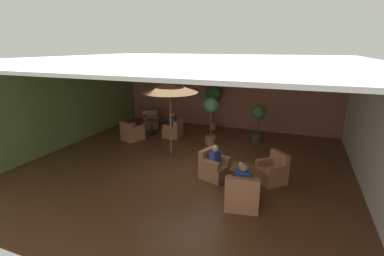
# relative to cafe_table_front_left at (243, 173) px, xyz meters

# --- Properties ---
(ground_plane) EXTENTS (10.55, 10.09, 0.02)m
(ground_plane) POSITION_rel_cafe_table_front_left_xyz_m (-2.06, 0.85, -0.47)
(ground_plane) COLOR brown
(wall_back_brick) EXTENTS (10.55, 0.08, 3.44)m
(wall_back_brick) POSITION_rel_cafe_table_front_left_xyz_m (-2.06, 5.85, 1.26)
(wall_back_brick) COLOR #A2624C
(wall_back_brick) RESTS_ON ground_plane
(wall_left_accent) EXTENTS (0.08, 10.09, 3.44)m
(wall_left_accent) POSITION_rel_cafe_table_front_left_xyz_m (-7.30, 0.85, 1.26)
(wall_left_accent) COLOR olive
(wall_left_accent) RESTS_ON ground_plane
(wall_right_plain) EXTENTS (0.08, 10.09, 3.44)m
(wall_right_plain) POSITION_rel_cafe_table_front_left_xyz_m (3.17, 0.85, 1.26)
(wall_right_plain) COLOR silver
(wall_right_plain) RESTS_ON ground_plane
(ceiling_slab) EXTENTS (10.55, 10.09, 0.06)m
(ceiling_slab) POSITION_rel_cafe_table_front_left_xyz_m (-2.06, 0.85, 3.01)
(ceiling_slab) COLOR silver
(ceiling_slab) RESTS_ON wall_back_brick
(cafe_table_front_left) EXTENTS (0.66, 0.66, 0.64)m
(cafe_table_front_left) POSITION_rel_cafe_table_front_left_xyz_m (0.00, 0.00, 0.00)
(cafe_table_front_left) COLOR black
(cafe_table_front_left) RESTS_ON ground_plane
(armchair_front_left_north) EXTENTS (1.00, 1.00, 0.90)m
(armchair_front_left_north) POSITION_rel_cafe_table_front_left_xyz_m (0.73, 0.67, -0.13)
(armchair_front_left_north) COLOR #AB6746
(armchair_front_left_north) RESTS_ON ground_plane
(armchair_front_left_east) EXTENTS (0.93, 0.91, 0.87)m
(armchair_front_left_east) POSITION_rel_cafe_table_front_left_xyz_m (-0.95, 0.31, -0.13)
(armchair_front_left_east) COLOR #B37551
(armchair_front_left_east) RESTS_ON ground_plane
(armchair_front_left_south) EXTENTS (0.93, 0.92, 0.91)m
(armchair_front_left_south) POSITION_rel_cafe_table_front_left_xyz_m (0.17, -0.98, -0.13)
(armchair_front_left_south) COLOR #B56E49
(armchair_front_left_south) RESTS_ON ground_plane
(cafe_table_front_right) EXTENTS (0.64, 0.64, 0.64)m
(cafe_table_front_right) POSITION_rel_cafe_table_front_left_xyz_m (-4.84, 3.47, 0.00)
(cafe_table_front_right) COLOR black
(cafe_table_front_right) RESTS_ON ground_plane
(armchair_front_right_north) EXTENTS (0.73, 0.74, 0.80)m
(armchair_front_right_north) POSITION_rel_cafe_table_front_left_xyz_m (-3.75, 3.46, -0.16)
(armchair_front_right_north) COLOR #AB6E4C
(armchair_front_right_north) RESTS_ON ground_plane
(armchair_front_right_east) EXTENTS (1.01, 1.03, 0.81)m
(armchair_front_right_east) POSITION_rel_cafe_table_front_left_xyz_m (-5.45, 4.38, -0.15)
(armchair_front_right_east) COLOR #A4774C
(armchair_front_right_east) RESTS_ON ground_plane
(armchair_front_right_south) EXTENTS (0.95, 0.99, 0.83)m
(armchair_front_right_south) POSITION_rel_cafe_table_front_left_xyz_m (-5.26, 2.45, -0.14)
(armchair_front_right_south) COLOR #B37451
(armchair_front_right_south) RESTS_ON ground_plane
(patio_umbrella_tall_red) EXTENTS (1.96, 1.96, 2.66)m
(patio_umbrella_tall_red) POSITION_rel_cafe_table_front_left_xyz_m (-2.93, 1.47, 2.01)
(patio_umbrella_tall_red) COLOR #2D2D2D
(patio_umbrella_tall_red) RESTS_ON ground_plane
(potted_tree_left_corner) EXTENTS (0.60, 0.60, 1.59)m
(potted_tree_left_corner) POSITION_rel_cafe_table_front_left_xyz_m (-0.22, 4.10, 0.53)
(potted_tree_left_corner) COLOR #3C3829
(potted_tree_left_corner) RESTS_ON ground_plane
(potted_tree_mid_left) EXTENTS (0.77, 0.77, 2.11)m
(potted_tree_mid_left) POSITION_rel_cafe_table_front_left_xyz_m (-2.51, 5.27, 1.14)
(potted_tree_mid_left) COLOR #AC694A
(potted_tree_mid_left) RESTS_ON ground_plane
(potted_tree_mid_right) EXTENTS (0.61, 0.61, 1.92)m
(potted_tree_mid_right) POSITION_rel_cafe_table_front_left_xyz_m (-1.97, 3.18, 0.81)
(potted_tree_mid_right) COLOR #A5634E
(potted_tree_mid_right) RESTS_ON ground_plane
(patron_blue_shirt) EXTENTS (0.30, 0.40, 0.63)m
(patron_blue_shirt) POSITION_rel_cafe_table_front_left_xyz_m (-0.91, 0.30, 0.25)
(patron_blue_shirt) COLOR #3341A4
(patron_blue_shirt) RESTS_ON ground_plane
(patron_by_window) EXTENTS (0.39, 0.28, 0.70)m
(patron_by_window) POSITION_rel_cafe_table_front_left_xyz_m (0.17, -0.94, 0.31)
(patron_by_window) COLOR #2B409A
(patron_by_window) RESTS_ON ground_plane
(patron_with_friend) EXTENTS (0.26, 0.36, 0.69)m
(patron_with_friend) POSITION_rel_cafe_table_front_left_xyz_m (-3.79, 3.46, 0.25)
(patron_with_friend) COLOR #30423E
(patron_with_friend) RESTS_ON ground_plane
(iced_drink_cup) EXTENTS (0.08, 0.08, 0.11)m
(iced_drink_cup) POSITION_rel_cafe_table_front_left_xyz_m (-0.08, 0.00, 0.24)
(iced_drink_cup) COLOR white
(iced_drink_cup) RESTS_ON cafe_table_front_left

